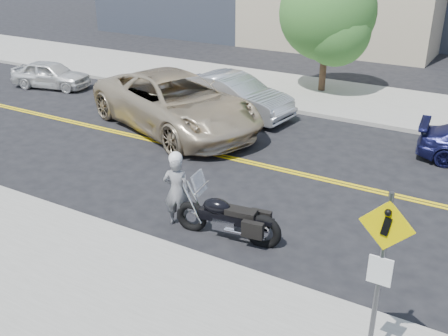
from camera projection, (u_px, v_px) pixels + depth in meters
ground_plane at (285, 171)px, 15.19m from camera, size 120.00×120.00×0.00m
sidewalk_near at (112, 320)px, 9.25m from camera, size 60.00×5.00×0.15m
sidewalk_far at (362, 102)px, 21.07m from camera, size 60.00×5.00×0.15m
pedestrian_sign at (381, 267)px, 7.49m from camera, size 0.78×0.08×3.00m
motorcyclist at (177, 189)px, 12.05m from camera, size 0.74×0.61×1.85m
motorcycle at (228, 209)px, 11.58m from camera, size 2.51×1.05×1.48m
suv at (175, 102)px, 18.02m from camera, size 7.62×5.45×1.93m
parked_car_white at (51, 74)px, 23.01m from camera, size 3.71×2.14×1.19m
parked_car_silver at (232, 96)px, 19.43m from camera, size 4.84×2.18×1.54m
tree_far_a at (327, 12)px, 21.03m from camera, size 3.90×3.90×5.33m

